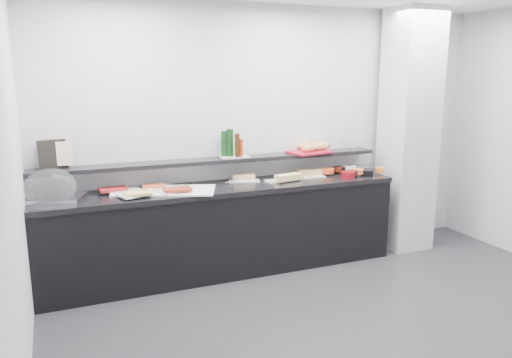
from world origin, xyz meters
name	(u,v)px	position (x,y,z in m)	size (l,w,h in m)	color
ground	(380,336)	(0.00, 0.00, 0.00)	(5.00, 5.00, 0.00)	#2D2D30
back_wall	(275,134)	(0.00, 2.00, 1.35)	(5.00, 0.02, 2.70)	silver
column	(408,132)	(1.50, 1.65, 1.35)	(0.50, 0.50, 2.70)	silver
buffet_cabinet	(224,231)	(-0.70, 1.70, 0.42)	(3.60, 0.60, 0.85)	black
counter_top	(223,188)	(-0.70, 1.70, 0.88)	(3.62, 0.62, 0.05)	black
wall_shelf	(217,160)	(-0.70, 1.88, 1.13)	(3.60, 0.25, 0.04)	black
cloche_base	(53,199)	(-2.28, 1.72, 0.92)	(0.52, 0.34, 0.04)	#A9ACB0
cloche_dome	(51,188)	(-2.29, 1.69, 1.03)	(0.44, 0.29, 0.34)	silver
linen_runner	(165,190)	(-1.29, 1.70, 0.91)	(0.94, 0.44, 0.01)	white
platter_meat_a	(127,190)	(-1.63, 1.79, 0.92)	(0.30, 0.20, 0.01)	silver
food_meat_a	(113,189)	(-1.75, 1.80, 0.94)	(0.25, 0.16, 0.02)	maroon
platter_salmon	(155,187)	(-1.36, 1.83, 0.92)	(0.29, 0.19, 0.01)	white
food_salmon	(154,186)	(-1.37, 1.79, 0.94)	(0.21, 0.13, 0.02)	#D2552B
platter_cheese	(137,194)	(-1.57, 1.59, 0.92)	(0.32, 0.21, 0.01)	white
food_cheese	(138,193)	(-1.57, 1.53, 0.94)	(0.22, 0.14, 0.02)	#F2CF5E
platter_meat_b	(174,190)	(-1.21, 1.63, 0.92)	(0.34, 0.23, 0.01)	white
food_meat_b	(177,189)	(-1.20, 1.56, 0.94)	(0.25, 0.16, 0.02)	maroon
sandwich_plate_left	(244,181)	(-0.44, 1.81, 0.91)	(0.32, 0.14, 0.01)	silver
sandwich_food_left	(243,177)	(-0.44, 1.83, 0.94)	(0.23, 0.09, 0.06)	tan
tongs_left	(232,182)	(-0.59, 1.77, 0.92)	(0.01, 0.01, 0.16)	#BABEC2
sandwich_plate_mid	(280,180)	(-0.08, 1.69, 0.91)	(0.31, 0.13, 0.01)	white
sandwich_food_mid	(288,177)	(-0.01, 1.64, 0.94)	(0.29, 0.11, 0.06)	#D6BB70
tongs_mid	(268,182)	(-0.25, 1.60, 0.92)	(0.01, 0.01, 0.16)	#B5B6BC
sandwich_plate_right	(306,177)	(0.25, 1.75, 0.91)	(0.40, 0.17, 0.01)	white
sandwich_food_right	(309,172)	(0.32, 1.81, 0.94)	(0.27, 0.11, 0.06)	tan
tongs_right	(307,177)	(0.24, 1.70, 0.92)	(0.01, 0.01, 0.16)	#B0B2B7
bowl_glass_fruit	(328,171)	(0.55, 1.79, 0.94)	(0.15, 0.15, 0.07)	white
fill_glass_fruit	(327,171)	(0.53, 1.78, 0.95)	(0.15, 0.15, 0.05)	#F35921
bowl_black_jam	(339,170)	(0.72, 1.83, 0.94)	(0.14, 0.14, 0.07)	black
fill_black_jam	(338,169)	(0.69, 1.81, 0.95)	(0.10, 0.10, 0.05)	#5F1C0D
bowl_glass_cream	(363,169)	(1.00, 1.78, 0.94)	(0.17, 0.17, 0.07)	white
fill_glass_cream	(349,168)	(0.84, 1.83, 0.95)	(0.17, 0.17, 0.05)	white
bowl_red_jam	(348,175)	(0.66, 1.55, 0.94)	(0.15, 0.15, 0.07)	maroon
fill_red_jam	(352,173)	(0.73, 1.58, 0.95)	(0.11, 0.11, 0.05)	#53120B
bowl_glass_salmon	(367,172)	(0.95, 1.63, 0.94)	(0.14, 0.14, 0.07)	white
fill_glass_salmon	(357,171)	(0.82, 1.62, 0.95)	(0.15, 0.15, 0.05)	orange
bowl_black_fruit	(367,173)	(0.91, 1.57, 0.94)	(0.14, 0.14, 0.07)	black
fill_black_fruit	(379,170)	(1.10, 1.61, 0.95)	(0.10, 0.10, 0.05)	orange
framed_print	(53,154)	(-2.25, 1.95, 1.28)	(0.25, 0.02, 0.26)	black
print_art	(62,154)	(-2.17, 1.94, 1.28)	(0.19, 0.00, 0.22)	beige
condiment_tray	(234,157)	(-0.51, 1.88, 1.16)	(0.29, 0.18, 0.01)	silver
bottle_green_a	(224,144)	(-0.61, 1.92, 1.29)	(0.06, 0.06, 0.26)	#103A15
bottle_brown	(237,145)	(-0.50, 1.82, 1.28)	(0.05, 0.05, 0.24)	#381E0A
bottle_green_b	(230,142)	(-0.55, 1.91, 1.30)	(0.07, 0.07, 0.28)	#103A13
bottle_hot	(241,148)	(-0.46, 1.83, 1.25)	(0.05, 0.05, 0.18)	#A1280B
shaker_salt	(241,152)	(-0.45, 1.87, 1.20)	(0.03, 0.03, 0.07)	silver
shaker_pepper	(250,151)	(-0.33, 1.90, 1.20)	(0.03, 0.03, 0.07)	white
bread_tray	(309,152)	(0.34, 1.84, 1.16)	(0.44, 0.31, 0.02)	#A81227
bread_roll_nw	(304,146)	(0.33, 1.95, 1.21)	(0.16, 0.10, 0.08)	#D38350
bread_roll_n	(315,146)	(0.45, 1.93, 1.21)	(0.15, 0.10, 0.08)	#B07543
bread_roll_ne	(320,146)	(0.51, 1.91, 1.21)	(0.13, 0.09, 0.08)	#B37B44
bread_roll_sw	(307,148)	(0.28, 1.78, 1.21)	(0.14, 0.09, 0.08)	#CA824D
bread_roll_s	(311,148)	(0.32, 1.78, 1.21)	(0.13, 0.08, 0.08)	#BB7247
bread_roll_se	(323,146)	(0.51, 1.85, 1.21)	(0.14, 0.09, 0.08)	#D68851
bread_roll_midw	(317,147)	(0.43, 1.84, 1.21)	(0.14, 0.09, 0.08)	#BA8947
bread_roll_mide	(325,145)	(0.59, 1.92, 1.21)	(0.12, 0.08, 0.08)	#AD7642
carafe	(353,136)	(0.91, 1.87, 1.30)	(0.10, 0.10, 0.30)	white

